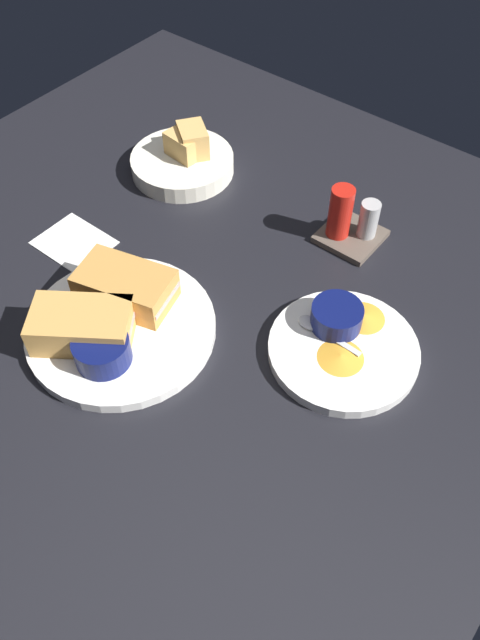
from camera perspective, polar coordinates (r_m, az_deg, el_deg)
name	(u,v)px	position (r cm, az deg, el deg)	size (l,w,h in cm)	color
ground_plane	(183,287)	(95.46, -5.12, 2.97)	(110.00, 110.00, 3.00)	black
plate_sandwich_main	(121,329)	(88.45, -10.61, -0.77)	(25.96, 25.96, 1.60)	white
sandwich_half_near	(126,286)	(89.11, -10.24, 2.99)	(14.62, 10.72, 4.80)	#C68C42
sandwich_half_far	(82,326)	(85.70, -14.02, -0.50)	(15.01, 13.70, 4.80)	tan
ramekin_dark_sauce	(102,349)	(83.17, -12.32, -2.60)	(7.41, 7.41, 3.72)	#0C144C
spoon_by_dark_ramekin	(110,323)	(87.89, -11.59, -0.23)	(7.21, 8.71, 0.80)	silver
plate_chips_companion	(343,350)	(85.79, 9.27, -2.70)	(20.16, 20.16, 1.60)	white
ramekin_light_gravy	(337,316)	(86.04, 8.69, 0.38)	(7.02, 7.02, 3.25)	#0C144C
spoon_by_gravy_ramekin	(317,328)	(86.16, 6.93, -0.70)	(9.90, 2.31, 0.80)	silver
plantain_chip_scatter	(343,327)	(86.84, 9.28, -0.62)	(12.45, 15.08, 0.60)	gold
bread_basket_rear	(184,160)	(112.53, -5.08, 14.17)	(17.64, 17.64, 7.79)	silver
condiment_caddy	(350,222)	(99.48, 9.85, 8.69)	(9.00, 9.00, 9.50)	brown
paper_napkin_folded	(74,242)	(102.70, -14.71, 6.78)	(11.00, 9.00, 0.40)	white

